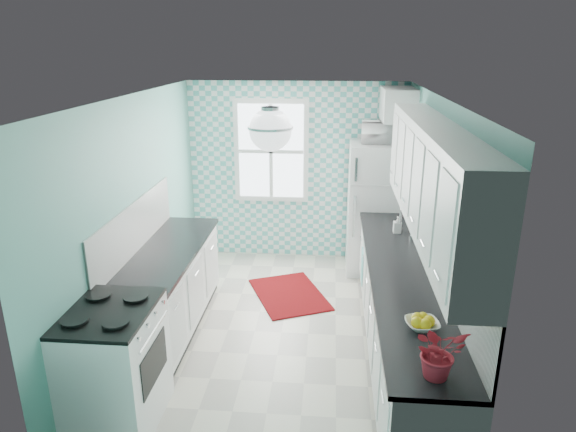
# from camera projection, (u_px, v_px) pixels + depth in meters

# --- Properties ---
(floor) EXTENTS (3.00, 4.40, 0.02)m
(floor) POSITION_uv_depth(u_px,v_px,m) (281.00, 333.00, 5.56)
(floor) COLOR beige
(floor) RESTS_ON ground
(ceiling) EXTENTS (3.00, 4.40, 0.02)m
(ceiling) POSITION_uv_depth(u_px,v_px,m) (280.00, 96.00, 4.75)
(ceiling) COLOR white
(ceiling) RESTS_ON wall_back
(wall_back) EXTENTS (3.00, 0.02, 2.50)m
(wall_back) POSITION_uv_depth(u_px,v_px,m) (296.00, 172.00, 7.24)
(wall_back) COLOR #5DA498
(wall_back) RESTS_ON floor
(wall_front) EXTENTS (3.00, 0.02, 2.50)m
(wall_front) POSITION_uv_depth(u_px,v_px,m) (244.00, 346.00, 3.07)
(wall_front) COLOR #5DA498
(wall_front) RESTS_ON floor
(wall_left) EXTENTS (0.02, 4.40, 2.50)m
(wall_left) POSITION_uv_depth(u_px,v_px,m) (135.00, 220.00, 5.28)
(wall_left) COLOR #5DA498
(wall_left) RESTS_ON floor
(wall_right) EXTENTS (0.02, 4.40, 2.50)m
(wall_right) POSITION_uv_depth(u_px,v_px,m) (434.00, 228.00, 5.03)
(wall_right) COLOR #5DA498
(wall_right) RESTS_ON floor
(accent_wall) EXTENTS (3.00, 0.01, 2.50)m
(accent_wall) POSITION_uv_depth(u_px,v_px,m) (296.00, 172.00, 7.22)
(accent_wall) COLOR #56B9B2
(accent_wall) RESTS_ON wall_back
(window) EXTENTS (1.04, 0.05, 1.44)m
(window) POSITION_uv_depth(u_px,v_px,m) (271.00, 151.00, 7.13)
(window) COLOR white
(window) RESTS_ON wall_back
(backsplash_right) EXTENTS (0.02, 3.60, 0.51)m
(backsplash_right) POSITION_uv_depth(u_px,v_px,m) (439.00, 249.00, 4.67)
(backsplash_right) COLOR white
(backsplash_right) RESTS_ON wall_right
(backsplash_left) EXTENTS (0.02, 2.15, 0.51)m
(backsplash_left) POSITION_uv_depth(u_px,v_px,m) (135.00, 227.00, 5.22)
(backsplash_left) COLOR white
(backsplash_left) RESTS_ON wall_left
(upper_cabinets_right) EXTENTS (0.33, 3.20, 0.90)m
(upper_cabinets_right) POSITION_uv_depth(u_px,v_px,m) (433.00, 179.00, 4.27)
(upper_cabinets_right) COLOR white
(upper_cabinets_right) RESTS_ON wall_right
(upper_cabinet_fridge) EXTENTS (0.40, 0.74, 0.40)m
(upper_cabinet_fridge) POSITION_uv_depth(u_px,v_px,m) (397.00, 104.00, 6.46)
(upper_cabinet_fridge) COLOR white
(upper_cabinet_fridge) RESTS_ON wall_right
(ceiling_light) EXTENTS (0.34, 0.34, 0.35)m
(ceiling_light) POSITION_uv_depth(u_px,v_px,m) (270.00, 130.00, 4.06)
(ceiling_light) COLOR silver
(ceiling_light) RESTS_ON ceiling
(base_cabinets_right) EXTENTS (0.60, 3.60, 0.90)m
(base_cabinets_right) POSITION_uv_depth(u_px,v_px,m) (401.00, 319.00, 4.94)
(base_cabinets_right) COLOR white
(base_cabinets_right) RESTS_ON floor
(countertop_right) EXTENTS (0.63, 3.60, 0.04)m
(countertop_right) POSITION_uv_depth(u_px,v_px,m) (403.00, 275.00, 4.79)
(countertop_right) COLOR black
(countertop_right) RESTS_ON base_cabinets_right
(base_cabinets_left) EXTENTS (0.60, 2.15, 0.90)m
(base_cabinets_left) POSITION_uv_depth(u_px,v_px,m) (168.00, 294.00, 5.44)
(base_cabinets_left) COLOR white
(base_cabinets_left) RESTS_ON floor
(countertop_left) EXTENTS (0.63, 2.15, 0.04)m
(countertop_left) POSITION_uv_depth(u_px,v_px,m) (166.00, 253.00, 5.29)
(countertop_left) COLOR black
(countertop_left) RESTS_ON base_cabinets_left
(fridge) EXTENTS (0.76, 0.76, 1.76)m
(fridge) POSITION_uv_depth(u_px,v_px,m) (377.00, 208.00, 6.87)
(fridge) COLOR white
(fridge) RESTS_ON floor
(stove) EXTENTS (0.67, 0.84, 1.01)m
(stove) POSITION_uv_depth(u_px,v_px,m) (114.00, 366.00, 4.09)
(stove) COLOR white
(stove) RESTS_ON floor
(sink) EXTENTS (0.52, 0.43, 0.53)m
(sink) POSITION_uv_depth(u_px,v_px,m) (395.00, 240.00, 5.60)
(sink) COLOR silver
(sink) RESTS_ON countertop_right
(rug) EXTENTS (1.14, 1.31, 0.02)m
(rug) POSITION_uv_depth(u_px,v_px,m) (289.00, 294.00, 6.38)
(rug) COLOR #5E120E
(rug) RESTS_ON floor
(dish_towel) EXTENTS (0.05, 0.26, 0.40)m
(dish_towel) POSITION_uv_depth(u_px,v_px,m) (362.00, 266.00, 6.03)
(dish_towel) COLOR #4FBCBC
(dish_towel) RESTS_ON base_cabinets_right
(fruit_bowl) EXTENTS (0.28, 0.28, 0.06)m
(fruit_bowl) POSITION_uv_depth(u_px,v_px,m) (422.00, 325.00, 3.84)
(fruit_bowl) COLOR white
(fruit_bowl) RESTS_ON countertop_right
(potted_plant) EXTENTS (0.40, 0.38, 0.36)m
(potted_plant) POSITION_uv_depth(u_px,v_px,m) (439.00, 352.00, 3.24)
(potted_plant) COLOR #A81F1A
(potted_plant) RESTS_ON countertop_right
(soap_bottle) EXTENTS (0.09, 0.09, 0.19)m
(soap_bottle) POSITION_uv_depth(u_px,v_px,m) (397.00, 225.00, 5.78)
(soap_bottle) COLOR #94ABBA
(soap_bottle) RESTS_ON countertop_right
(microwave) EXTENTS (0.51, 0.36, 0.27)m
(microwave) POSITION_uv_depth(u_px,v_px,m) (381.00, 132.00, 6.55)
(microwave) COLOR white
(microwave) RESTS_ON fridge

